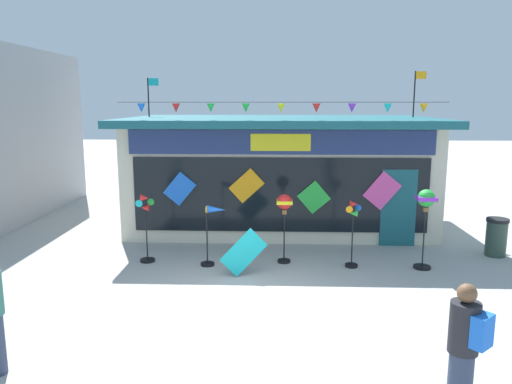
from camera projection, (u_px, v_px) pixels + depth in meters
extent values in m
plane|color=#ADAAA5|center=(240.00, 302.00, 9.19)|extent=(80.00, 80.00, 0.00)
cube|color=beige|center=(279.00, 174.00, 15.12)|extent=(8.44, 4.92, 3.04)
cube|color=#195660|center=(280.00, 121.00, 14.48)|extent=(8.84, 5.63, 0.20)
cube|color=navy|center=(281.00, 142.00, 12.45)|extent=(7.77, 0.08, 0.62)
cube|color=yellow|center=(281.00, 142.00, 12.42)|extent=(1.52, 0.04, 0.43)
cube|color=black|center=(280.00, 195.00, 12.71)|extent=(7.60, 0.06, 1.94)
cube|color=#195660|center=(398.00, 208.00, 12.65)|extent=(0.90, 0.07, 2.00)
cube|color=blue|center=(180.00, 189.00, 12.72)|extent=(0.88, 0.03, 0.90)
cube|color=orange|center=(247.00, 186.00, 12.64)|extent=(0.93, 0.03, 0.92)
cube|color=green|center=(314.00, 197.00, 12.63)|extent=(0.88, 0.03, 0.88)
cube|color=#EA4CA3|center=(382.00, 191.00, 12.53)|extent=(0.99, 0.03, 1.02)
cylinder|color=black|center=(281.00, 102.00, 12.01)|extent=(8.10, 0.01, 0.01)
cone|color=blue|center=(141.00, 108.00, 12.16)|extent=(0.20, 0.20, 0.22)
cone|color=red|center=(176.00, 108.00, 12.13)|extent=(0.20, 0.20, 0.22)
cone|color=green|center=(211.00, 108.00, 12.09)|extent=(0.20, 0.20, 0.22)
cone|color=green|center=(246.00, 108.00, 12.06)|extent=(0.20, 0.20, 0.22)
cone|color=yellow|center=(281.00, 108.00, 12.03)|extent=(0.20, 0.20, 0.22)
cone|color=red|center=(316.00, 108.00, 12.00)|extent=(0.20, 0.20, 0.22)
cone|color=purple|center=(352.00, 108.00, 11.97)|extent=(0.20, 0.20, 0.22)
cone|color=#19B7BC|center=(388.00, 108.00, 11.94)|extent=(0.20, 0.20, 0.22)
cone|color=orange|center=(424.00, 108.00, 11.90)|extent=(0.20, 0.20, 0.22)
cylinder|color=black|center=(148.00, 97.00, 14.85)|extent=(0.04, 0.04, 1.16)
cube|color=#19B7BC|center=(153.00, 82.00, 14.76)|extent=(0.32, 0.02, 0.22)
cylinder|color=black|center=(414.00, 94.00, 14.54)|extent=(0.04, 0.04, 1.34)
cube|color=orange|center=(421.00, 75.00, 14.44)|extent=(0.32, 0.02, 0.22)
cylinder|color=black|center=(148.00, 260.00, 11.53)|extent=(0.34, 0.34, 0.06)
cylinder|color=black|center=(146.00, 232.00, 11.41)|extent=(0.03, 0.03, 1.41)
cylinder|color=black|center=(145.00, 203.00, 11.25)|extent=(0.06, 0.04, 0.06)
cone|color=green|center=(150.00, 203.00, 11.24)|extent=(0.16, 0.17, 0.16)
cone|color=red|center=(145.00, 198.00, 11.23)|extent=(0.17, 0.16, 0.16)
cone|color=#19B7BC|center=(140.00, 203.00, 11.25)|extent=(0.16, 0.17, 0.16)
cone|color=red|center=(145.00, 208.00, 11.27)|extent=(0.17, 0.16, 0.16)
cylinder|color=black|center=(208.00, 264.00, 11.27)|extent=(0.32, 0.32, 0.06)
cylinder|color=black|center=(207.00, 238.00, 11.15)|extent=(0.03, 0.03, 1.31)
cone|color=blue|center=(216.00, 210.00, 11.03)|extent=(0.47, 0.26, 0.17)
cylinder|color=orange|center=(206.00, 209.00, 11.04)|extent=(0.03, 0.16, 0.16)
cylinder|color=black|center=(284.00, 261.00, 11.48)|extent=(0.30, 0.30, 0.06)
cylinder|color=black|center=(284.00, 236.00, 11.37)|extent=(0.03, 0.03, 1.26)
sphere|color=red|center=(285.00, 202.00, 11.23)|extent=(0.35, 0.35, 0.35)
cube|color=yellow|center=(285.00, 202.00, 11.23)|extent=(0.36, 0.36, 0.08)
cube|color=brown|center=(284.00, 212.00, 11.27)|extent=(0.10, 0.10, 0.10)
cylinder|color=black|center=(351.00, 265.00, 11.17)|extent=(0.29, 0.29, 0.06)
cylinder|color=black|center=(352.00, 238.00, 11.05)|extent=(0.03, 0.03, 1.36)
cylinder|color=black|center=(354.00, 209.00, 10.89)|extent=(0.06, 0.04, 0.06)
cone|color=blue|center=(358.00, 209.00, 10.89)|extent=(0.15, 0.16, 0.15)
cone|color=red|center=(354.00, 204.00, 10.87)|extent=(0.16, 0.15, 0.15)
cone|color=orange|center=(349.00, 209.00, 10.89)|extent=(0.15, 0.16, 0.15)
cone|color=green|center=(353.00, 213.00, 10.91)|extent=(0.16, 0.15, 0.15)
cylinder|color=black|center=(422.00, 267.00, 11.06)|extent=(0.38, 0.38, 0.06)
cylinder|color=black|center=(424.00, 238.00, 10.94)|extent=(0.03, 0.03, 1.41)
sphere|color=green|center=(426.00, 198.00, 10.78)|extent=(0.39, 0.39, 0.39)
cube|color=purple|center=(426.00, 198.00, 10.78)|extent=(0.40, 0.40, 0.09)
cube|color=brown|center=(426.00, 209.00, 10.82)|extent=(0.10, 0.10, 0.10)
cylinder|color=#232328|center=(464.00, 327.00, 5.58)|extent=(0.34, 0.34, 0.60)
sphere|color=brown|center=(467.00, 293.00, 5.51)|extent=(0.22, 0.22, 0.22)
cube|color=blue|center=(482.00, 331.00, 5.43)|extent=(0.30, 0.29, 0.38)
cylinder|color=#2D4238|center=(496.00, 239.00, 11.90)|extent=(0.48, 0.48, 0.85)
cylinder|color=black|center=(498.00, 220.00, 11.82)|extent=(0.52, 0.52, 0.08)
cube|color=#19B7BC|center=(244.00, 252.00, 10.52)|extent=(1.03, 0.24, 1.03)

